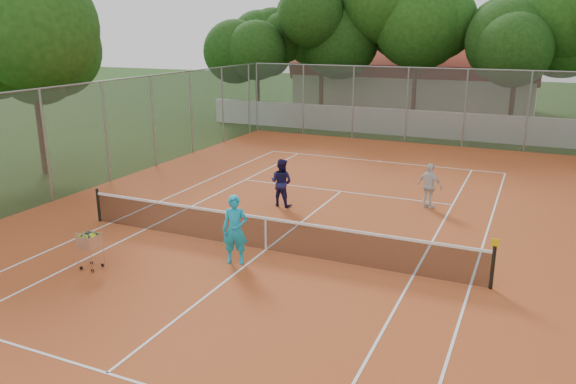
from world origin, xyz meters
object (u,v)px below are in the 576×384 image
at_px(tennis_net, 266,233).
at_px(clubhouse, 416,82).
at_px(player_near, 235,230).
at_px(player_far_right, 430,186).
at_px(player_far_left, 281,182).
at_px(ball_hopper, 90,250).

relative_size(tennis_net, clubhouse, 0.72).
height_order(player_near, player_far_right, player_near).
distance_m(tennis_net, player_near, 1.24).
distance_m(player_far_left, ball_hopper, 7.21).
bearing_deg(player_near, tennis_net, 55.09).
bearing_deg(player_far_left, tennis_net, 113.74).
height_order(tennis_net, player_far_left, player_far_left).
height_order(player_far_right, ball_hopper, player_far_right).
distance_m(clubhouse, player_far_left, 25.15).
relative_size(player_far_left, ball_hopper, 1.65).
xyz_separation_m(clubhouse, player_far_left, (0.67, -25.11, -1.35)).
xyz_separation_m(player_near, ball_hopper, (-3.18, -1.85, -0.41)).
height_order(player_near, player_far_left, player_near).
bearing_deg(player_near, player_far_right, 43.08).
xyz_separation_m(player_far_left, player_far_right, (4.71, 1.84, -0.06)).
bearing_deg(clubhouse, player_far_right, -76.96).
distance_m(player_far_left, player_far_right, 5.06).
bearing_deg(player_near, player_far_left, 82.82).
distance_m(tennis_net, ball_hopper, 4.60).
distance_m(player_near, player_far_left, 5.11).
relative_size(player_near, player_far_left, 1.10).
bearing_deg(clubhouse, player_near, -86.83).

